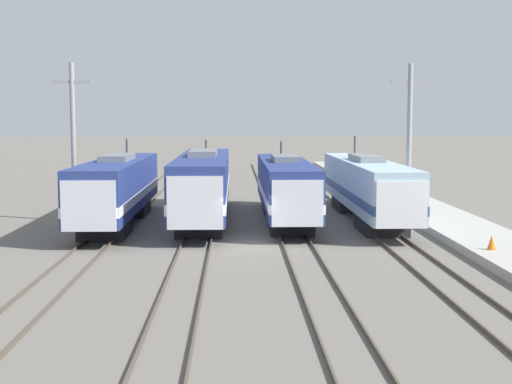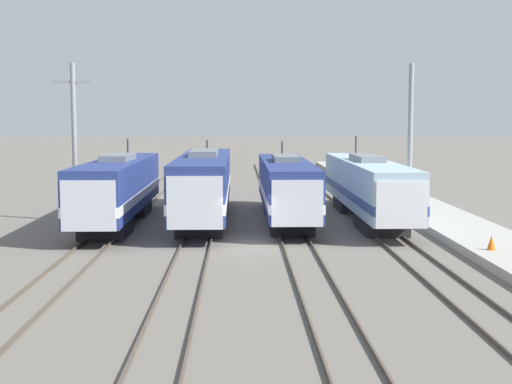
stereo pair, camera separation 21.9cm
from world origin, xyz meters
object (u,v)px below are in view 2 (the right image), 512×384
at_px(catenary_tower_left, 74,139).
at_px(locomotive_far_right, 368,187).
at_px(locomotive_far_left, 117,189).
at_px(locomotive_center_left, 204,185).
at_px(locomotive_center_right, 286,188).
at_px(catenary_tower_right, 410,138).
at_px(traffic_cone, 491,243).

bearing_deg(catenary_tower_left, locomotive_far_right, -2.03).
distance_m(locomotive_far_left, locomotive_far_right, 15.05).
height_order(locomotive_far_left, locomotive_center_left, locomotive_far_left).
bearing_deg(locomotive_far_left, locomotive_center_right, 6.22).
distance_m(catenary_tower_left, catenary_tower_right, 20.52).
xyz_separation_m(locomotive_far_left, catenary_tower_right, (17.65, 1.95, 2.89)).
bearing_deg(catenary_tower_right, locomotive_far_right, -166.65).
bearing_deg(locomotive_center_left, locomotive_center_right, -4.89).
xyz_separation_m(locomotive_far_right, catenary_tower_left, (-17.86, 0.63, 2.96)).
bearing_deg(traffic_cone, locomotive_center_right, 125.90).
distance_m(locomotive_far_right, catenary_tower_left, 18.11).
xyz_separation_m(locomotive_center_left, catenary_tower_right, (12.66, 0.43, 2.81)).
bearing_deg(locomotive_center_right, traffic_cone, -54.10).
height_order(locomotive_center_right, traffic_cone, locomotive_center_right).
distance_m(locomotive_far_left, locomotive_center_left, 5.22).
bearing_deg(catenary_tower_left, catenary_tower_right, 0.00).
distance_m(locomotive_center_left, catenary_tower_left, 8.36).
height_order(locomotive_far_right, catenary_tower_right, catenary_tower_right).
xyz_separation_m(locomotive_far_left, locomotive_center_left, (5.00, 1.52, 0.09)).
height_order(locomotive_center_right, catenary_tower_left, catenary_tower_left).
xyz_separation_m(locomotive_far_left, locomotive_far_right, (14.99, 1.32, -0.06)).
xyz_separation_m(locomotive_far_left, locomotive_center_right, (9.99, 1.09, -0.06)).
relative_size(locomotive_center_left, traffic_cone, 29.20).
xyz_separation_m(locomotive_far_left, traffic_cone, (18.40, -10.52, -1.38)).
xyz_separation_m(locomotive_center_right, catenary_tower_left, (-12.86, 0.86, 2.95)).
bearing_deg(locomotive_far_left, traffic_cone, -29.76).
bearing_deg(catenary_tower_right, traffic_cone, -86.60).
height_order(locomotive_far_left, locomotive_far_right, locomotive_far_right).
bearing_deg(traffic_cone, locomotive_center_left, 138.07).
bearing_deg(catenary_tower_left, locomotive_far_left, -34.24).
distance_m(locomotive_far_left, catenary_tower_left, 4.51).
bearing_deg(locomotive_far_left, locomotive_far_right, 5.02).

